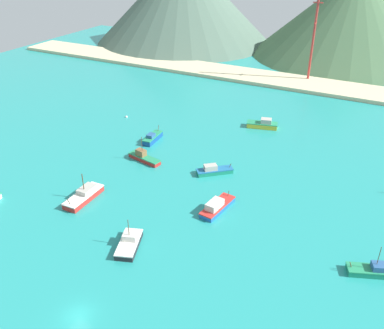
{
  "coord_description": "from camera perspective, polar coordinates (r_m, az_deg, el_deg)",
  "views": [
    {
      "loc": [
        33.82,
        -29.7,
        47.87
      ],
      "look_at": [
        -3.7,
        42.09,
        2.94
      ],
      "focal_mm": 39.52,
      "sensor_mm": 36.0,
      "label": 1
    }
  ],
  "objects": [
    {
      "name": "buoy_0",
      "position": [
        125.85,
        -8.83,
        6.36
      ],
      "size": [
        0.71,
        0.71,
        0.71
      ],
      "color": "silver",
      "rests_on": "ground"
    },
    {
      "name": "beach_strip",
      "position": [
        156.98,
        14.09,
        10.62
      ],
      "size": [
        247.0,
        16.21,
        1.2
      ],
      "primitive_type": "cube",
      "color": "beige",
      "rests_on": "ground"
    },
    {
      "name": "fishing_boat_1",
      "position": [
        94.85,
        2.95,
        -0.79
      ],
      "size": [
        7.75,
        7.2,
        2.24
      ],
      "color": "#198466",
      "rests_on": "ground"
    },
    {
      "name": "fishing_boat_13",
      "position": [
        88.47,
        -14.33,
        -4.08
      ],
      "size": [
        3.42,
        9.59,
        5.86
      ],
      "color": "red",
      "rests_on": "ground"
    },
    {
      "name": "hill_central",
      "position": [
        198.14,
        20.96,
        18.47
      ],
      "size": [
        81.48,
        81.48,
        35.27
      ],
      "color": "#476B47",
      "rests_on": "ground"
    },
    {
      "name": "fishing_boat_9",
      "position": [
        118.95,
        9.54,
        5.38
      ],
      "size": [
        8.84,
        5.02,
        2.69
      ],
      "color": "gold",
      "rests_on": "ground"
    },
    {
      "name": "ground",
      "position": [
        83.81,
        -1.6,
        -6.04
      ],
      "size": [
        260.0,
        280.0,
        0.5
      ],
      "color": "teal"
    },
    {
      "name": "fishing_boat_7",
      "position": [
        74.75,
        23.21,
        -12.98
      ],
      "size": [
        8.09,
        5.18,
        5.46
      ],
      "color": "#198466",
      "rests_on": "ground"
    },
    {
      "name": "fishing_boat_6",
      "position": [
        82.71,
        3.36,
        -5.66
      ],
      "size": [
        4.03,
        9.4,
        2.42
      ],
      "color": "#1E5BA8",
      "rests_on": "ground"
    },
    {
      "name": "fishing_boat_8",
      "position": [
        100.67,
        -6.52,
        0.96
      ],
      "size": [
        9.13,
        3.89,
        6.06
      ],
      "color": "red",
      "rests_on": "ground"
    },
    {
      "name": "radio_tower",
      "position": [
        157.04,
        16.12,
        16.54
      ],
      "size": [
        3.3,
        2.64,
        32.98
      ],
      "color": "#B7332D",
      "rests_on": "ground"
    },
    {
      "name": "fishing_boat_11",
      "position": [
        110.06,
        -5.35,
        3.6
      ],
      "size": [
        2.85,
        7.65,
        3.06
      ],
      "color": "#14478C",
      "rests_on": "ground"
    },
    {
      "name": "fishing_boat_0",
      "position": [
        74.67,
        -8.47,
        -10.44
      ],
      "size": [
        5.54,
        8.16,
        5.51
      ],
      "color": "#232328",
      "rests_on": "ground"
    }
  ]
}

